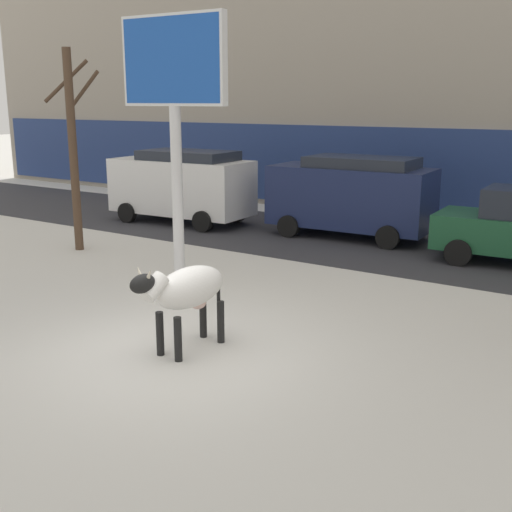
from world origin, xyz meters
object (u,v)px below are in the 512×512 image
object	(u,v)px
cow_holstein	(187,289)
car_navy_van	(351,194)
billboard	(174,77)
bare_tree_left_lot	(73,145)
car_white_van	(182,184)

from	to	relation	value
cow_holstein	car_navy_van	bearing A→B (deg)	99.56
billboard	car_navy_van	world-z (taller)	billboard
car_navy_van	bare_tree_left_lot	bearing A→B (deg)	-134.68
car_white_van	bare_tree_left_lot	distance (m)	4.73
car_white_van	car_navy_van	distance (m)	5.60
cow_holstein	car_white_van	world-z (taller)	car_white_van
car_white_van	bare_tree_left_lot	xyz separation A→B (m)	(0.19, -4.48, 1.50)
billboard	bare_tree_left_lot	xyz separation A→B (m)	(-4.14, 0.82, -1.57)
bare_tree_left_lot	car_white_van	bearing A→B (deg)	92.40
bare_tree_left_lot	car_navy_van	bearing A→B (deg)	45.32
cow_holstein	bare_tree_left_lot	size ratio (longest dim) A/B	0.37
car_white_van	car_navy_van	world-z (taller)	same
cow_holstein	car_white_van	distance (m)	10.95
cow_holstein	billboard	distance (m)	5.28
car_navy_van	car_white_van	bearing A→B (deg)	-170.55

